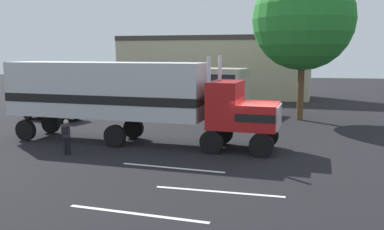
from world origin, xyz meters
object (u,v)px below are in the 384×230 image
(semi_truck, at_px, (126,94))
(parked_car, at_px, (52,108))
(tree_left, at_px, (303,19))
(parked_bus, at_px, (181,84))
(person_bystander, at_px, (66,135))

(semi_truck, distance_m, parked_car, 9.90)
(tree_left, bearing_deg, semi_truck, -134.95)
(parked_car, bearing_deg, semi_truck, -38.59)
(parked_bus, bearing_deg, tree_left, -24.52)
(person_bystander, xyz_separation_m, parked_car, (-5.81, 9.08, -0.09))
(semi_truck, relative_size, parked_car, 3.03)
(parked_car, bearing_deg, person_bystander, -57.40)
(person_bystander, bearing_deg, parked_bus, 84.09)
(person_bystander, distance_m, parked_bus, 16.71)
(parked_bus, height_order, tree_left, tree_left)
(parked_bus, relative_size, parked_car, 2.39)
(semi_truck, relative_size, person_bystander, 8.80)
(person_bystander, height_order, tree_left, tree_left)
(semi_truck, bearing_deg, parked_car, 141.41)
(person_bystander, xyz_separation_m, parked_bus, (1.72, 16.58, 1.17))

